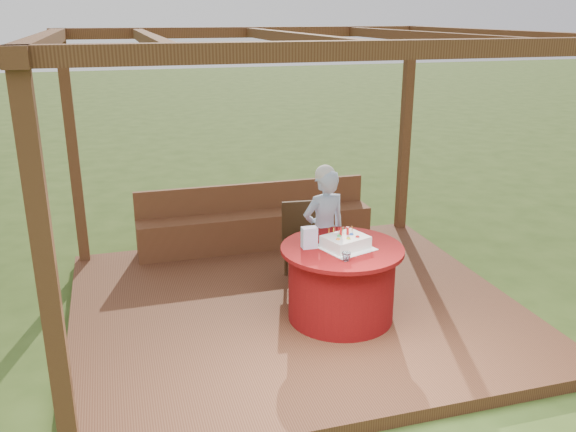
{
  "coord_description": "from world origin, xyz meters",
  "views": [
    {
      "loc": [
        -1.68,
        -5.49,
        3.0
      ],
      "look_at": [
        0.0,
        0.25,
        1.0
      ],
      "focal_mm": 38.0,
      "sensor_mm": 36.0,
      "label": 1
    }
  ],
  "objects_px": {
    "chair": "(303,238)",
    "birthday_cake": "(346,242)",
    "gift_bag": "(309,238)",
    "drinking_glass": "(346,257)",
    "table": "(341,282)",
    "bench": "(256,227)",
    "elderly_woman": "(324,229)"
  },
  "relations": [
    {
      "from": "birthday_cake",
      "to": "bench",
      "type": "bearing_deg",
      "value": 99.71
    },
    {
      "from": "table",
      "to": "chair",
      "type": "distance_m",
      "value": 1.03
    },
    {
      "from": "chair",
      "to": "birthday_cake",
      "type": "distance_m",
      "value": 1.09
    },
    {
      "from": "elderly_woman",
      "to": "birthday_cake",
      "type": "height_order",
      "value": "elderly_woman"
    },
    {
      "from": "table",
      "to": "gift_bag",
      "type": "height_order",
      "value": "gift_bag"
    },
    {
      "from": "birthday_cake",
      "to": "table",
      "type": "bearing_deg",
      "value": 132.08
    },
    {
      "from": "elderly_woman",
      "to": "gift_bag",
      "type": "bearing_deg",
      "value": -122.22
    },
    {
      "from": "bench",
      "to": "birthday_cake",
      "type": "bearing_deg",
      "value": -80.29
    },
    {
      "from": "table",
      "to": "elderly_woman",
      "type": "relative_size",
      "value": 0.84
    },
    {
      "from": "elderly_woman",
      "to": "gift_bag",
      "type": "relative_size",
      "value": 6.83
    },
    {
      "from": "table",
      "to": "drinking_glass",
      "type": "xyz_separation_m",
      "value": [
        -0.09,
        -0.33,
        0.41
      ]
    },
    {
      "from": "gift_bag",
      "to": "elderly_woman",
      "type": "bearing_deg",
      "value": 58.46
    },
    {
      "from": "table",
      "to": "drinking_glass",
      "type": "relative_size",
      "value": 13.89
    },
    {
      "from": "chair",
      "to": "birthday_cake",
      "type": "relative_size",
      "value": 1.56
    },
    {
      "from": "bench",
      "to": "drinking_glass",
      "type": "relative_size",
      "value": 35.12
    },
    {
      "from": "birthday_cake",
      "to": "gift_bag",
      "type": "bearing_deg",
      "value": 163.1
    },
    {
      "from": "chair",
      "to": "drinking_glass",
      "type": "relative_size",
      "value": 10.28
    },
    {
      "from": "chair",
      "to": "drinking_glass",
      "type": "bearing_deg",
      "value": -90.62
    },
    {
      "from": "chair",
      "to": "gift_bag",
      "type": "bearing_deg",
      "value": -104.06
    },
    {
      "from": "bench",
      "to": "chair",
      "type": "distance_m",
      "value": 1.17
    },
    {
      "from": "birthday_cake",
      "to": "chair",
      "type": "bearing_deg",
      "value": 95.25
    },
    {
      "from": "chair",
      "to": "elderly_woman",
      "type": "distance_m",
      "value": 0.46
    },
    {
      "from": "drinking_glass",
      "to": "chair",
      "type": "bearing_deg",
      "value": 89.38
    },
    {
      "from": "bench",
      "to": "drinking_glass",
      "type": "distance_m",
      "value": 2.53
    },
    {
      "from": "table",
      "to": "gift_bag",
      "type": "xyz_separation_m",
      "value": [
        -0.31,
        0.08,
        0.47
      ]
    },
    {
      "from": "chair",
      "to": "elderly_woman",
      "type": "relative_size",
      "value": 0.62
    },
    {
      "from": "table",
      "to": "birthday_cake",
      "type": "xyz_separation_m",
      "value": [
        0.02,
        -0.02,
        0.43
      ]
    },
    {
      "from": "bench",
      "to": "chair",
      "type": "xyz_separation_m",
      "value": [
        0.27,
        -1.12,
        0.22
      ]
    },
    {
      "from": "bench",
      "to": "gift_bag",
      "type": "bearing_deg",
      "value": -88.94
    },
    {
      "from": "birthday_cake",
      "to": "gift_bag",
      "type": "distance_m",
      "value": 0.35
    },
    {
      "from": "table",
      "to": "elderly_woman",
      "type": "xyz_separation_m",
      "value": [
        0.04,
        0.63,
        0.33
      ]
    },
    {
      "from": "bench",
      "to": "elderly_woman",
      "type": "distance_m",
      "value": 1.61
    }
  ]
}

